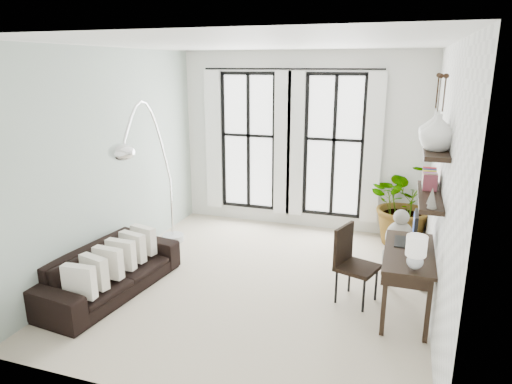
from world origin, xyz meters
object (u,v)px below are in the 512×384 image
at_px(plant, 406,202).
at_px(desk, 408,257).
at_px(desk_chair, 351,259).
at_px(sofa, 110,271).
at_px(arc_lamp, 147,139).
at_px(buddha, 399,240).

height_order(plant, desk, plant).
bearing_deg(plant, desk_chair, -105.80).
relative_size(sofa, arc_lamp, 0.85).
bearing_deg(buddha, arc_lamp, -160.71).
xyz_separation_m(plant, arc_lamp, (-3.60, -2.06, 1.20)).
distance_m(desk_chair, buddha, 1.54).
xyz_separation_m(plant, desk_chair, (-0.63, -2.24, -0.17)).
bearing_deg(desk_chair, desk, 7.48).
relative_size(desk_chair, buddha, 1.17).
distance_m(sofa, desk, 3.83).
height_order(desk_chair, buddha, desk_chair).
distance_m(desk_chair, arc_lamp, 3.27).
height_order(desk, arc_lamp, arc_lamp).
distance_m(desk, buddha, 1.60).
bearing_deg(plant, desk, -88.92).
xyz_separation_m(plant, desk, (0.04, -2.38, 0.01)).
bearing_deg(sofa, plant, -44.24).
xyz_separation_m(desk, buddha, (-0.11, 1.55, -0.39)).
height_order(plant, desk_chair, plant).
height_order(desk_chair, arc_lamp, arc_lamp).
distance_m(plant, desk_chair, 2.33).
bearing_deg(desk_chair, buddha, 87.23).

